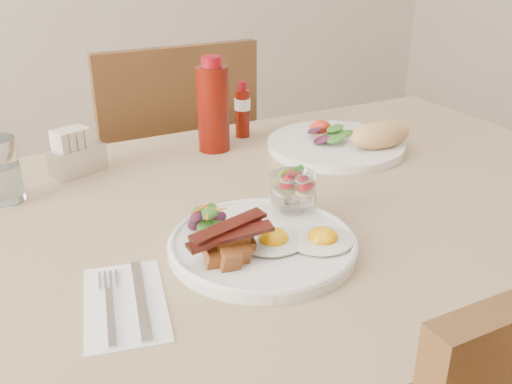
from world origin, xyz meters
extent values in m
cylinder|color=brown|center=(0.59, 0.36, 0.35)|extent=(0.06, 0.06, 0.71)
cube|color=brown|center=(0.00, 0.00, 0.73)|extent=(1.30, 0.85, 0.04)
cube|color=tan|center=(0.00, 0.00, 0.75)|extent=(1.33, 0.88, 0.00)
cylinder|color=brown|center=(-0.18, 0.57, 0.23)|extent=(0.04, 0.04, 0.45)
cylinder|color=brown|center=(0.18, 0.57, 0.23)|extent=(0.04, 0.04, 0.45)
cylinder|color=brown|center=(-0.18, 0.93, 0.23)|extent=(0.04, 0.04, 0.45)
cylinder|color=brown|center=(0.18, 0.93, 0.23)|extent=(0.04, 0.04, 0.45)
cube|color=brown|center=(0.00, 0.75, 0.47)|extent=(0.42, 0.42, 0.03)
cube|color=brown|center=(0.00, 0.55, 0.70)|extent=(0.42, 0.03, 0.46)
cylinder|color=white|center=(-0.12, -0.13, 0.76)|extent=(0.28, 0.28, 0.02)
ellipsoid|color=silver|center=(-0.05, -0.18, 0.77)|extent=(0.11, 0.10, 0.01)
ellipsoid|color=#FFA905|center=(-0.05, -0.18, 0.78)|extent=(0.04, 0.04, 0.03)
ellipsoid|color=silver|center=(-0.11, -0.14, 0.77)|extent=(0.11, 0.10, 0.01)
ellipsoid|color=#FFA905|center=(-0.11, -0.14, 0.78)|extent=(0.04, 0.04, 0.03)
cube|color=brown|center=(-0.19, -0.14, 0.78)|extent=(0.03, 0.03, 0.02)
cube|color=brown|center=(-0.18, -0.16, 0.78)|extent=(0.03, 0.03, 0.03)
cube|color=brown|center=(-0.21, -0.16, 0.78)|extent=(0.03, 0.03, 0.02)
cube|color=brown|center=(-0.16, -0.15, 0.78)|extent=(0.03, 0.03, 0.02)
cube|color=brown|center=(-0.19, -0.17, 0.78)|extent=(0.03, 0.03, 0.03)
cube|color=brown|center=(-0.20, -0.13, 0.78)|extent=(0.03, 0.03, 0.02)
cube|color=brown|center=(-0.18, -0.15, 0.80)|extent=(0.03, 0.03, 0.02)
cube|color=brown|center=(-0.19, -0.15, 0.80)|extent=(0.03, 0.03, 0.02)
cube|color=brown|center=(-0.17, -0.15, 0.80)|extent=(0.03, 0.03, 0.02)
cube|color=#480F0C|center=(-0.19, -0.15, 0.80)|extent=(0.12, 0.03, 0.01)
cube|color=#480F0C|center=(-0.18, -0.16, 0.81)|extent=(0.12, 0.04, 0.01)
cube|color=#480F0C|center=(-0.18, -0.14, 0.81)|extent=(0.12, 0.04, 0.01)
ellipsoid|color=#225316|center=(-0.18, -0.06, 0.77)|extent=(0.04, 0.03, 0.01)
ellipsoid|color=#225316|center=(-0.17, -0.05, 0.78)|extent=(0.03, 0.03, 0.01)
ellipsoid|color=#391225|center=(-0.20, -0.05, 0.78)|extent=(0.03, 0.02, 0.01)
ellipsoid|color=#225316|center=(-0.17, -0.08, 0.78)|extent=(0.04, 0.03, 0.01)
ellipsoid|color=#225316|center=(-0.19, -0.07, 0.78)|extent=(0.03, 0.02, 0.01)
ellipsoid|color=#391225|center=(-0.16, -0.06, 0.79)|extent=(0.03, 0.02, 0.01)
ellipsoid|color=#225316|center=(-0.19, -0.04, 0.79)|extent=(0.03, 0.03, 0.01)
ellipsoid|color=#225316|center=(-0.17, -0.04, 0.79)|extent=(0.03, 0.02, 0.01)
ellipsoid|color=#391225|center=(-0.20, -0.06, 0.80)|extent=(0.03, 0.02, 0.01)
ellipsoid|color=#225316|center=(-0.18, -0.07, 0.80)|extent=(0.03, 0.02, 0.01)
cylinder|color=orange|center=(-0.18, -0.06, 0.80)|extent=(0.02, 0.03, 0.01)
cylinder|color=orange|center=(-0.19, -0.05, 0.80)|extent=(0.03, 0.02, 0.01)
cylinder|color=orange|center=(-0.17, -0.06, 0.80)|extent=(0.03, 0.01, 0.01)
cylinder|color=orange|center=(-0.18, -0.07, 0.80)|extent=(0.02, 0.03, 0.01)
cylinder|color=white|center=(-0.03, -0.06, 0.77)|extent=(0.04, 0.04, 0.01)
cylinder|color=white|center=(-0.03, -0.06, 0.78)|extent=(0.02, 0.02, 0.01)
cylinder|color=white|center=(-0.03, -0.06, 0.81)|extent=(0.07, 0.07, 0.04)
cylinder|color=beige|center=(-0.04, -0.05, 0.80)|extent=(0.02, 0.02, 0.01)
cylinder|color=beige|center=(-0.02, -0.07, 0.81)|extent=(0.02, 0.02, 0.01)
cylinder|color=beige|center=(-0.03, -0.05, 0.81)|extent=(0.02, 0.02, 0.01)
cylinder|color=#A2C13A|center=(-0.04, -0.05, 0.82)|extent=(0.03, 0.03, 0.01)
cone|color=red|center=(-0.02, -0.07, 0.83)|extent=(0.02, 0.02, 0.02)
cone|color=red|center=(-0.05, -0.06, 0.83)|extent=(0.02, 0.02, 0.02)
cone|color=red|center=(-0.03, -0.05, 0.83)|extent=(0.02, 0.02, 0.02)
ellipsoid|color=#30782B|center=(-0.03, -0.06, 0.84)|extent=(0.02, 0.01, 0.00)
ellipsoid|color=#30782B|center=(-0.02, -0.06, 0.84)|extent=(0.02, 0.01, 0.00)
cylinder|color=white|center=(0.22, 0.18, 0.76)|extent=(0.29, 0.29, 0.02)
ellipsoid|color=#225316|center=(0.20, 0.19, 0.78)|extent=(0.05, 0.05, 0.01)
ellipsoid|color=#225316|center=(0.23, 0.20, 0.78)|extent=(0.05, 0.04, 0.01)
ellipsoid|color=#391225|center=(0.18, 0.17, 0.78)|extent=(0.05, 0.04, 0.01)
ellipsoid|color=#225316|center=(0.20, 0.16, 0.79)|extent=(0.05, 0.04, 0.01)
ellipsoid|color=#225316|center=(0.23, 0.17, 0.79)|extent=(0.04, 0.04, 0.01)
ellipsoid|color=#391225|center=(0.19, 0.21, 0.79)|extent=(0.04, 0.03, 0.01)
ellipsoid|color=#225316|center=(0.22, 0.19, 0.80)|extent=(0.05, 0.04, 0.01)
ellipsoid|color=red|center=(0.21, 0.23, 0.79)|extent=(0.05, 0.04, 0.03)
ellipsoid|color=tan|center=(0.28, 0.11, 0.80)|extent=(0.16, 0.12, 0.06)
cylinder|color=#590C05|center=(-0.01, 0.30, 0.84)|extent=(0.07, 0.07, 0.18)
cylinder|color=maroon|center=(-0.01, 0.30, 0.94)|extent=(0.04, 0.04, 0.02)
cylinder|color=#590C05|center=(0.08, 0.35, 0.81)|extent=(0.04, 0.04, 0.11)
cylinder|color=white|center=(0.08, 0.35, 0.83)|extent=(0.05, 0.05, 0.03)
cylinder|color=maroon|center=(0.08, 0.35, 0.87)|extent=(0.02, 0.02, 0.02)
cube|color=silver|center=(-0.30, 0.30, 0.78)|extent=(0.11, 0.09, 0.05)
cube|color=#C5B08B|center=(-0.33, 0.29, 0.81)|extent=(0.03, 0.05, 0.06)
cube|color=#C5B08B|center=(-0.32, 0.30, 0.81)|extent=(0.03, 0.05, 0.06)
cube|color=#C5B08B|center=(-0.30, 0.30, 0.81)|extent=(0.03, 0.05, 0.06)
cube|color=#C5B08B|center=(-0.29, 0.31, 0.81)|extent=(0.03, 0.05, 0.06)
cylinder|color=white|center=(-0.44, 0.23, 0.81)|extent=(0.07, 0.07, 0.11)
cylinder|color=silver|center=(-0.44, 0.23, 0.79)|extent=(0.06, 0.06, 0.07)
cube|color=white|center=(-0.34, -0.16, 0.75)|extent=(0.14, 0.20, 0.00)
cube|color=silver|center=(-0.32, -0.17, 0.76)|extent=(0.05, 0.17, 0.00)
cube|color=silver|center=(-0.36, -0.19, 0.76)|extent=(0.03, 0.12, 0.00)
cube|color=silver|center=(-0.36, -0.10, 0.76)|extent=(0.01, 0.04, 0.00)
cube|color=silver|center=(-0.35, -0.11, 0.76)|extent=(0.01, 0.04, 0.00)
cube|color=silver|center=(-0.34, -0.11, 0.76)|extent=(0.01, 0.04, 0.00)
cube|color=silver|center=(-0.34, -0.11, 0.76)|extent=(0.01, 0.04, 0.00)
camera|label=1|loc=(-0.47, -0.77, 1.18)|focal=40.00mm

